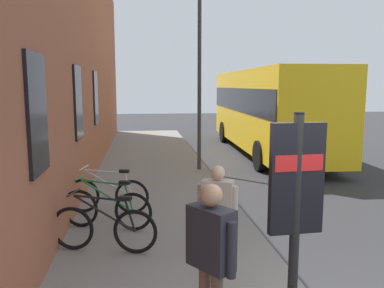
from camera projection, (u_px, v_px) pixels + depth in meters
ground at (267, 196)px, 10.05m from camera, size 60.00×60.00×0.00m
sidewalk_pavement at (155, 179)px, 11.66m from camera, size 24.00×3.50×0.12m
station_facade at (83, 55)px, 11.84m from camera, size 22.00×0.65×7.33m
bicycle_under_window at (104, 228)px, 6.35m from camera, size 0.62×1.72×0.97m
bicycle_nearest_sign at (107, 208)px, 7.37m from camera, size 0.68×1.70×0.97m
bicycle_by_door at (108, 195)px, 8.29m from camera, size 0.56×1.74×0.97m
transit_info_sign at (296, 194)px, 3.89m from camera, size 0.12×0.55×2.40m
city_bus at (268, 107)px, 16.13m from camera, size 10.57×2.89×3.35m
pedestrian_by_facade at (211, 248)px, 3.98m from camera, size 0.54×0.48×1.70m
pedestrian_crossing_street at (217, 207)px, 5.67m from camera, size 0.37×0.55×1.54m
street_lamp at (199, 62)px, 12.21m from camera, size 0.28×0.28×5.76m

